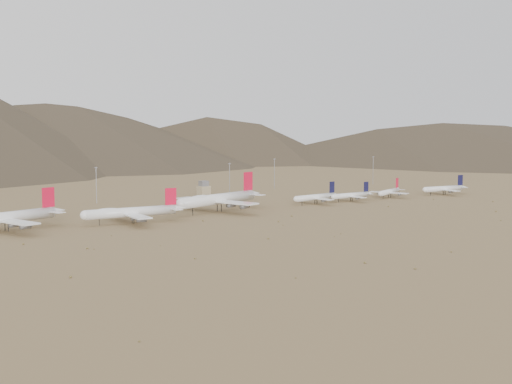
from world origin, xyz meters
TOP-DOWN VIEW (x-y plane):
  - ground at (0.00, 0.00)m, footprint 3000.00×3000.00m
  - widebody_west at (-146.86, 32.07)m, footprint 69.72×55.12m
  - widebody_centre at (-79.89, 20.07)m, footprint 63.67×49.24m
  - widebody_east at (-11.54, 35.43)m, footprint 77.90×61.60m
  - narrowbody_a at (67.58, 31.46)m, footprint 44.75×32.30m
  - narrowbody_b at (99.22, 29.13)m, footprint 40.45×28.82m
  - narrowbody_c at (139.94, 30.30)m, footprint 39.70×29.82m
  - narrowbody_d at (190.30, 19.50)m, footprint 45.18×32.83m
  - control_tower at (30.00, 120.00)m, footprint 8.00×8.00m
  - mast_west at (-55.78, 124.42)m, footprint 2.00×0.60m
  - mast_centre at (45.92, 107.99)m, footprint 2.00×0.60m
  - mast_east at (113.95, 140.22)m, footprint 2.00×0.60m
  - mast_far_east at (211.42, 118.90)m, footprint 2.00×0.60m
  - desert_scrub at (17.33, -73.42)m, footprint 400.57×183.49m

SIDE VIEW (x-z plane):
  - ground at x=0.00m, z-range 0.00..0.00m
  - desert_scrub at x=17.33m, z-range -0.11..0.81m
  - narrowbody_b at x=99.22m, z-range -2.34..11.01m
  - narrowbody_c at x=139.94m, z-range -2.43..11.43m
  - narrowbody_a at x=67.58m, z-range -2.59..12.18m
  - narrowbody_d at x=190.30m, z-range -2.63..12.34m
  - control_tower at x=30.00m, z-range -0.68..11.32m
  - widebody_centre at x=-79.89m, z-range -2.94..15.99m
  - widebody_west at x=-146.86m, z-range -3.29..17.93m
  - widebody_east at x=-11.54m, z-range -3.68..20.04m
  - mast_west at x=-55.78m, z-range 1.35..27.05m
  - mast_centre at x=45.92m, z-range 1.35..27.05m
  - mast_east at x=113.95m, z-range 1.35..27.05m
  - mast_far_east at x=211.42m, z-range 1.35..27.05m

